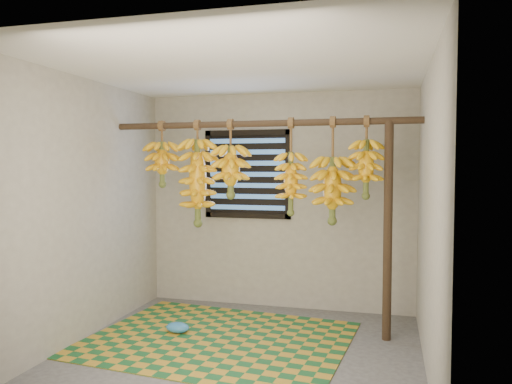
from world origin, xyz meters
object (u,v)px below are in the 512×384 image
(banana_bunch_a, at_px, (162,164))
(banana_bunch_f, at_px, (366,169))
(banana_bunch_e, at_px, (332,190))
(plastic_bag, at_px, (178,327))
(banana_bunch_b, at_px, (198,182))
(banana_bunch_c, at_px, (231,171))
(support_post, at_px, (388,231))
(woven_mat, at_px, (218,339))
(banana_bunch_d, at_px, (291,183))

(banana_bunch_a, relative_size, banana_bunch_f, 0.88)
(banana_bunch_f, bearing_deg, banana_bunch_e, 180.00)
(plastic_bag, distance_m, banana_bunch_e, 1.96)
(banana_bunch_b, height_order, banana_bunch_c, same)
(banana_bunch_b, relative_size, banana_bunch_f, 1.40)
(support_post, bearing_deg, woven_mat, -164.89)
(banana_bunch_c, bearing_deg, banana_bunch_e, 0.00)
(plastic_bag, relative_size, banana_bunch_c, 0.31)
(woven_mat, xyz_separation_m, banana_bunch_c, (-0.00, 0.40, 1.54))
(banana_bunch_b, height_order, banana_bunch_f, same)
(banana_bunch_a, distance_m, banana_bunch_f, 2.03)
(support_post, relative_size, plastic_bag, 8.51)
(plastic_bag, bearing_deg, support_post, 10.12)
(support_post, xyz_separation_m, banana_bunch_c, (-1.50, 0.00, 0.54))
(support_post, height_order, banana_bunch_d, banana_bunch_d)
(banana_bunch_a, relative_size, banana_bunch_d, 0.72)
(plastic_bag, xyz_separation_m, banana_bunch_d, (1.02, 0.34, 1.37))
(banana_bunch_b, height_order, banana_bunch_d, same)
(banana_bunch_d, relative_size, banana_bunch_e, 0.93)
(banana_bunch_a, bearing_deg, banana_bunch_b, 0.00)
(banana_bunch_b, relative_size, banana_bunch_e, 1.06)
(banana_bunch_a, xyz_separation_m, banana_bunch_c, (0.73, 0.00, -0.07))
(woven_mat, xyz_separation_m, banana_bunch_f, (1.29, 0.40, 1.56))
(woven_mat, xyz_separation_m, banana_bunch_d, (0.60, 0.40, 1.43))
(banana_bunch_c, bearing_deg, banana_bunch_f, 0.00)
(woven_mat, relative_size, banana_bunch_a, 3.48)
(woven_mat, xyz_separation_m, banana_bunch_e, (0.99, 0.40, 1.37))
(plastic_bag, bearing_deg, banana_bunch_b, 77.29)
(support_post, distance_m, banana_bunch_c, 1.59)
(plastic_bag, height_order, banana_bunch_f, banana_bunch_f)
(support_post, bearing_deg, banana_bunch_a, 180.00)
(banana_bunch_b, xyz_separation_m, banana_bunch_c, (0.35, 0.00, 0.11))
(plastic_bag, distance_m, banana_bunch_b, 1.42)
(support_post, relative_size, banana_bunch_f, 2.66)
(banana_bunch_d, relative_size, banana_bunch_f, 1.23)
(plastic_bag, xyz_separation_m, banana_bunch_b, (0.08, 0.34, 1.37))
(banana_bunch_c, height_order, banana_bunch_f, same)
(banana_bunch_a, xyz_separation_m, banana_bunch_f, (2.03, 0.00, -0.05))
(woven_mat, bearing_deg, support_post, 15.11)
(support_post, bearing_deg, banana_bunch_c, 180.00)
(banana_bunch_f, bearing_deg, banana_bunch_d, 180.00)
(plastic_bag, relative_size, banana_bunch_f, 0.31)
(support_post, xyz_separation_m, banana_bunch_f, (-0.20, 0.00, 0.57))
(banana_bunch_b, distance_m, banana_bunch_f, 1.65)
(banana_bunch_f, bearing_deg, plastic_bag, -168.73)
(banana_bunch_b, bearing_deg, support_post, 0.00)
(plastic_bag, relative_size, banana_bunch_a, 0.35)
(plastic_bag, xyz_separation_m, banana_bunch_a, (-0.31, 0.34, 1.56))
(banana_bunch_f, bearing_deg, woven_mat, -162.69)
(banana_bunch_b, bearing_deg, banana_bunch_d, 0.00)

